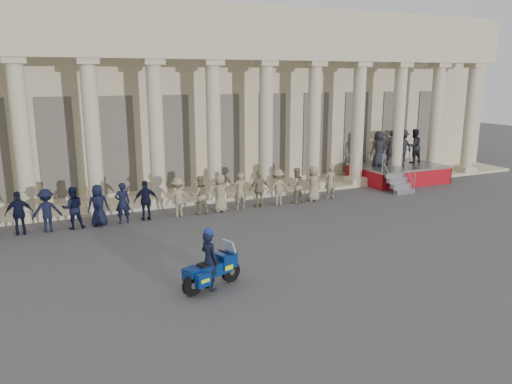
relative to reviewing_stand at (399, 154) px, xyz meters
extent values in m
plane|color=#414144|center=(-11.84, -7.94, -1.49)|extent=(90.00, 90.00, 0.00)
cube|color=#B8AA8A|center=(-11.84, 7.06, 3.01)|extent=(40.00, 10.00, 9.00)
cube|color=#B8AA8A|center=(-11.84, 0.86, -1.41)|extent=(40.00, 2.60, 0.15)
cube|color=#B8AA8A|center=(-11.84, 0.06, 5.30)|extent=(35.80, 1.00, 1.00)
cube|color=#B8AA8A|center=(-11.84, 0.06, 6.40)|extent=(35.80, 1.00, 1.20)
cube|color=#B8AA8A|center=(-18.34, 0.06, -1.19)|extent=(0.90, 0.90, 0.30)
cylinder|color=#B8AA8A|center=(-18.34, 0.06, 1.76)|extent=(0.64, 0.64, 5.60)
cube|color=#B8AA8A|center=(-18.34, 0.06, 4.68)|extent=(0.85, 0.85, 0.24)
cube|color=#B8AA8A|center=(-15.74, 0.06, -1.19)|extent=(0.90, 0.90, 0.30)
cylinder|color=#B8AA8A|center=(-15.74, 0.06, 1.76)|extent=(0.64, 0.64, 5.60)
cube|color=#B8AA8A|center=(-15.74, 0.06, 4.68)|extent=(0.85, 0.85, 0.24)
cube|color=#B8AA8A|center=(-13.14, 0.06, -1.19)|extent=(0.90, 0.90, 0.30)
cylinder|color=#B8AA8A|center=(-13.14, 0.06, 1.76)|extent=(0.64, 0.64, 5.60)
cube|color=#B8AA8A|center=(-13.14, 0.06, 4.68)|extent=(0.85, 0.85, 0.24)
cube|color=#B8AA8A|center=(-10.54, 0.06, -1.19)|extent=(0.90, 0.90, 0.30)
cylinder|color=#B8AA8A|center=(-10.54, 0.06, 1.76)|extent=(0.64, 0.64, 5.60)
cube|color=#B8AA8A|center=(-10.54, 0.06, 4.68)|extent=(0.85, 0.85, 0.24)
cube|color=#B8AA8A|center=(-7.94, 0.06, -1.19)|extent=(0.90, 0.90, 0.30)
cylinder|color=#B8AA8A|center=(-7.94, 0.06, 1.76)|extent=(0.64, 0.64, 5.60)
cube|color=#B8AA8A|center=(-7.94, 0.06, 4.68)|extent=(0.85, 0.85, 0.24)
cube|color=#B8AA8A|center=(-5.34, 0.06, -1.19)|extent=(0.90, 0.90, 0.30)
cylinder|color=#B8AA8A|center=(-5.34, 0.06, 1.76)|extent=(0.64, 0.64, 5.60)
cube|color=#B8AA8A|center=(-5.34, 0.06, 4.68)|extent=(0.85, 0.85, 0.24)
cube|color=#B8AA8A|center=(-2.74, 0.06, -1.19)|extent=(0.90, 0.90, 0.30)
cylinder|color=#B8AA8A|center=(-2.74, 0.06, 1.76)|extent=(0.64, 0.64, 5.60)
cube|color=#B8AA8A|center=(-2.74, 0.06, 4.68)|extent=(0.85, 0.85, 0.24)
cube|color=#B8AA8A|center=(-0.14, 0.06, -1.19)|extent=(0.90, 0.90, 0.30)
cylinder|color=#B8AA8A|center=(-0.14, 0.06, 1.76)|extent=(0.64, 0.64, 5.60)
cube|color=#B8AA8A|center=(-0.14, 0.06, 4.68)|extent=(0.85, 0.85, 0.24)
cube|color=#B8AA8A|center=(2.46, 0.06, -1.19)|extent=(0.90, 0.90, 0.30)
cylinder|color=#B8AA8A|center=(2.46, 0.06, 1.76)|extent=(0.64, 0.64, 5.60)
cube|color=#B8AA8A|center=(2.46, 0.06, 4.68)|extent=(0.85, 0.85, 0.24)
cube|color=#B8AA8A|center=(5.06, 0.06, -1.19)|extent=(0.90, 0.90, 0.30)
cylinder|color=#B8AA8A|center=(5.06, 0.06, 1.76)|extent=(0.64, 0.64, 5.60)
cube|color=#B8AA8A|center=(5.06, 0.06, 4.68)|extent=(0.85, 0.85, 0.24)
cube|color=black|center=(-17.04, 2.08, 1.06)|extent=(1.30, 0.12, 4.20)
cube|color=black|center=(-14.44, 2.08, 1.06)|extent=(1.30, 0.12, 4.20)
cube|color=black|center=(-11.84, 2.08, 1.06)|extent=(1.30, 0.12, 4.20)
cube|color=black|center=(-9.24, 2.08, 1.06)|extent=(1.30, 0.12, 4.20)
cube|color=black|center=(-6.64, 2.08, 1.06)|extent=(1.30, 0.12, 4.20)
cube|color=black|center=(-4.04, 2.08, 1.06)|extent=(1.30, 0.12, 4.20)
cube|color=black|center=(-1.44, 2.08, 1.06)|extent=(1.30, 0.12, 4.20)
cube|color=black|center=(1.16, 2.08, 1.06)|extent=(1.30, 0.12, 4.20)
cube|color=black|center=(3.76, 2.08, 1.06)|extent=(1.30, 0.12, 4.20)
imported|color=black|center=(-18.66, -1.85, -0.68)|extent=(0.94, 0.39, 1.61)
imported|color=black|center=(-17.75, -1.85, -0.68)|extent=(1.04, 0.60, 1.61)
imported|color=black|center=(-16.84, -1.85, -0.68)|extent=(0.78, 0.61, 1.61)
imported|color=black|center=(-15.93, -1.85, -0.68)|extent=(0.78, 0.51, 1.61)
imported|color=black|center=(-15.02, -1.85, -0.68)|extent=(0.59, 0.38, 1.61)
imported|color=black|center=(-14.11, -1.85, -0.68)|extent=(0.94, 0.39, 1.61)
imported|color=gray|center=(-12.80, -1.85, -0.68)|extent=(1.04, 0.60, 1.61)
imported|color=gray|center=(-11.89, -1.85, -0.68)|extent=(0.78, 0.61, 1.61)
imported|color=gray|center=(-10.99, -1.85, -0.68)|extent=(0.78, 0.51, 1.61)
imported|color=gray|center=(-10.08, -1.85, -0.68)|extent=(0.59, 0.38, 1.61)
imported|color=gray|center=(-9.17, -1.85, -0.68)|extent=(0.94, 0.39, 1.61)
imported|color=gray|center=(-8.26, -1.85, -0.68)|extent=(1.04, 0.60, 1.61)
imported|color=gray|center=(-7.35, -1.85, -0.68)|extent=(0.78, 0.61, 1.61)
imported|color=gray|center=(-6.44, -1.85, -0.68)|extent=(0.78, 0.51, 1.61)
imported|color=gray|center=(-5.53, -1.85, -0.68)|extent=(0.59, 0.38, 1.61)
cube|color=gray|center=(-0.02, -0.01, -0.62)|extent=(4.54, 3.24, 0.10)
cube|color=maroon|center=(-0.02, -1.61, -1.08)|extent=(4.54, 0.04, 0.82)
cube|color=maroon|center=(-2.27, -0.01, -1.08)|extent=(0.04, 3.24, 0.82)
cube|color=maroon|center=(2.23, -0.01, -1.08)|extent=(0.04, 3.24, 0.82)
cube|color=gray|center=(-1.69, -2.53, -1.37)|extent=(1.10, 0.28, 0.23)
cube|color=gray|center=(-1.69, -2.25, -1.14)|extent=(1.10, 0.28, 0.23)
cube|color=gray|center=(-1.69, -1.97, -0.91)|extent=(1.10, 0.28, 0.23)
cube|color=gray|center=(-1.69, -1.69, -0.68)|extent=(1.10, 0.28, 0.23)
cylinder|color=gray|center=(-0.02, 1.57, -0.07)|extent=(4.54, 0.04, 0.04)
imported|color=black|center=(-1.22, 0.19, 0.37)|extent=(0.91, 0.59, 1.87)
imported|color=black|center=(-0.42, 0.19, 0.37)|extent=(0.68, 0.45, 1.87)
imported|color=black|center=(0.38, 0.19, 0.37)|extent=(1.21, 0.69, 1.87)
imported|color=black|center=(1.18, 0.19, 0.37)|extent=(0.91, 0.71, 1.87)
cylinder|color=black|center=(-13.32, -8.92, -1.19)|extent=(0.59, 0.31, 0.58)
cylinder|color=black|center=(-14.57, -9.36, -1.19)|extent=(0.59, 0.31, 0.58)
cube|color=navy|center=(-13.91, -9.13, -0.94)|extent=(1.08, 0.69, 0.34)
cube|color=navy|center=(-13.49, -8.98, -0.80)|extent=(0.61, 0.60, 0.40)
cube|color=silver|center=(-13.49, -8.98, -1.00)|extent=(0.27, 0.31, 0.11)
cube|color=#B2BFCC|center=(-13.35, -8.93, -0.50)|extent=(0.31, 0.44, 0.47)
cube|color=black|center=(-14.07, -9.19, -0.76)|extent=(0.64, 0.47, 0.09)
cube|color=navy|center=(-14.53, -9.35, -0.87)|extent=(0.39, 0.39, 0.19)
cube|color=navy|center=(-14.35, -9.59, -1.00)|extent=(0.44, 0.32, 0.35)
cube|color=#CEFD0D|center=(-14.35, -9.59, -1.00)|extent=(0.32, 0.29, 0.09)
cube|color=navy|center=(-14.54, -9.05, -1.00)|extent=(0.44, 0.32, 0.35)
cube|color=#CEFD0D|center=(-14.54, -9.05, -1.00)|extent=(0.32, 0.29, 0.09)
cylinder|color=silver|center=(-14.39, -9.08, -1.22)|extent=(0.53, 0.26, 0.09)
cylinder|color=black|center=(-13.49, -8.98, -0.58)|extent=(0.24, 0.59, 0.03)
imported|color=black|center=(-14.03, -9.17, -0.67)|extent=(0.57, 0.69, 1.63)
sphere|color=navy|center=(-14.03, -9.17, 0.10)|extent=(0.28, 0.28, 0.28)
camera|label=1|loc=(-18.08, -21.04, 4.10)|focal=35.00mm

